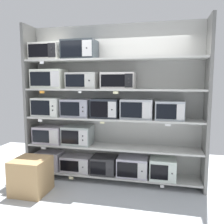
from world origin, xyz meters
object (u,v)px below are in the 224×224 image
at_px(microwave_5, 50,134).
at_px(microwave_6, 78,135).
at_px(microwave_1, 77,163).
at_px(shipping_carton, 31,176).
at_px(microwave_3, 133,166).
at_px(microwave_16, 80,50).
at_px(microwave_10, 137,109).
at_px(microwave_14, 118,81).
at_px(microwave_9, 105,108).
at_px(microwave_2, 104,165).
at_px(microwave_0, 49,160).
at_px(microwave_12, 49,79).
at_px(microwave_15, 47,52).
at_px(microwave_11, 170,110).
at_px(microwave_13, 83,81).
at_px(microwave_7, 48,107).
at_px(microwave_8, 77,108).
at_px(microwave_4, 163,168).

height_order(microwave_5, microwave_6, microwave_6).
relative_size(microwave_1, microwave_5, 1.02).
distance_m(microwave_6, shipping_carton, 1.03).
bearing_deg(microwave_3, microwave_16, -179.99).
relative_size(microwave_10, microwave_14, 0.95).
bearing_deg(microwave_9, microwave_16, -179.99).
height_order(microwave_2, microwave_3, microwave_3).
xyz_separation_m(microwave_0, microwave_5, (0.02, 0.00, 0.49)).
bearing_deg(microwave_9, microwave_1, 179.97).
bearing_deg(microwave_9, microwave_0, 179.99).
xyz_separation_m(microwave_12, shipping_carton, (0.01, -0.72, -1.52)).
relative_size(microwave_5, microwave_9, 1.13).
xyz_separation_m(microwave_15, microwave_16, (0.61, -0.00, 0.01)).
xyz_separation_m(microwave_1, shipping_carton, (-0.48, -0.72, 0.01)).
bearing_deg(microwave_0, microwave_14, 0.00).
distance_m(microwave_11, microwave_12, 2.17).
height_order(microwave_2, microwave_10, microwave_10).
bearing_deg(microwave_0, microwave_15, 0.01).
distance_m(microwave_11, microwave_15, 2.35).
xyz_separation_m(microwave_6, microwave_13, (0.11, -0.00, 0.97)).
bearing_deg(microwave_0, microwave_7, -0.60).
relative_size(microwave_7, shipping_carton, 0.92).
relative_size(microwave_2, microwave_9, 0.92).
height_order(microwave_0, microwave_12, microwave_12).
relative_size(microwave_0, microwave_2, 1.11).
distance_m(microwave_1, microwave_6, 0.53).
relative_size(microwave_9, microwave_12, 0.81).
distance_m(microwave_8, microwave_13, 0.50).
height_order(microwave_2, microwave_8, microwave_8).
xyz_separation_m(microwave_5, microwave_14, (1.29, -0.00, 0.98)).
distance_m(microwave_8, microwave_10, 1.07).
relative_size(microwave_3, microwave_6, 1.03).
height_order(microwave_0, microwave_3, microwave_3).
relative_size(microwave_4, microwave_5, 0.84).
relative_size(microwave_9, microwave_13, 0.87).
bearing_deg(microwave_15, microwave_1, 0.02).
distance_m(microwave_13, microwave_15, 0.83).
xyz_separation_m(microwave_10, microwave_16, (-0.99, -0.00, 0.99)).
distance_m(microwave_1, microwave_8, 1.01).
bearing_deg(microwave_15, microwave_10, 0.00).
bearing_deg(microwave_13, microwave_5, 179.99).
height_order(microwave_10, shipping_carton, microwave_10).
xyz_separation_m(microwave_14, shipping_carton, (-1.25, -0.72, -1.49)).
height_order(microwave_1, microwave_9, microwave_9).
bearing_deg(microwave_13, microwave_9, -0.02).
relative_size(microwave_6, microwave_11, 1.11).
bearing_deg(microwave_7, microwave_9, 0.00).
bearing_deg(microwave_7, microwave_4, 0.01).
distance_m(microwave_3, microwave_15, 2.51).
bearing_deg(microwave_7, microwave_5, 1.99).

